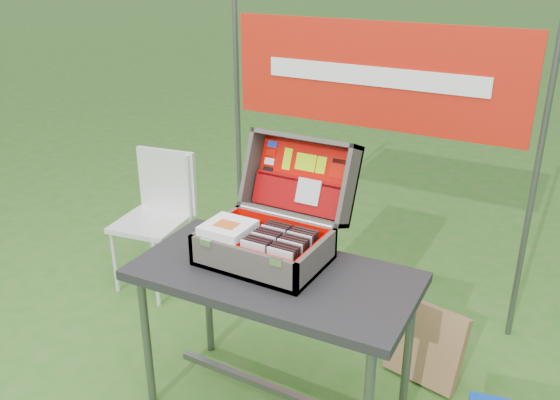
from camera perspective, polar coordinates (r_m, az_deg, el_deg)
The scene contains 84 objects.
table at distance 2.58m, azimuth -0.55°, elevation -13.79°, with size 1.14×0.57×0.71m, color #282829, non-canonical shape.
table_top at distance 2.39m, azimuth -0.58°, elevation -7.32°, with size 1.14×0.57×0.04m, color #282829.
table_leg_fl at distance 2.70m, azimuth -12.70°, elevation -13.10°, with size 0.04×0.04×0.67m, color #59595B.
table_leg_bl at distance 2.98m, azimuth -6.94°, elevation -8.88°, with size 0.04×0.04×0.67m, color #59595B.
table_leg_br at distance 2.60m, azimuth 12.14°, elevation -14.59°, with size 0.04×0.04×0.67m, color #59595B.
table_brace at distance 2.72m, azimuth -0.53°, elevation -17.77°, with size 0.99×0.03×0.03m, color #59595B.
suitcase at distance 2.41m, azimuth -0.86°, elevation -0.73°, with size 0.50×0.51×0.44m, color #645D55, non-canonical shape.
suitcase_base_bottom at distance 2.45m, azimuth -1.55°, elevation -5.70°, with size 0.50×0.35×0.02m, color #645D55.
suitcase_base_wall_front at distance 2.30m, azimuth -3.72°, elevation -6.18°, with size 0.50×0.02×0.13m, color #645D55.
suitcase_base_wall_back at distance 2.56m, azimuth 0.37°, elevation -3.03°, with size 0.50×0.02×0.13m, color #645D55.
suitcase_base_wall_left at distance 2.55m, azimuth -6.16°, elevation -3.29°, with size 0.02×0.35×0.13m, color #645D55.
suitcase_base_wall_right at distance 2.33m, azimuth 3.49°, elevation -5.85°, with size 0.02×0.35×0.13m, color #645D55.
suitcase_liner_floor at distance 2.45m, azimuth -1.55°, elevation -5.44°, with size 0.46×0.32×0.01m, color #CA0702.
suitcase_latch_left at distance 2.35m, azimuth -7.15°, elevation -4.11°, with size 0.05×0.01×0.03m, color silver.
suitcase_latch_right at distance 2.19m, azimuth -0.39°, elevation -6.01°, with size 0.05×0.01×0.03m, color silver.
suitcase_hinge at distance 2.54m, azimuth 0.49°, elevation -1.60°, with size 0.02×0.02×0.45m, color silver.
suitcase_lid_back at distance 2.64m, azimuth 2.39°, elevation 2.17°, with size 0.50×0.35×0.02m, color #645D55.
suitcase_lid_rim_far at distance 2.59m, azimuth 2.55°, elevation 5.88°, with size 0.50×0.02×0.13m, color #645D55.
suitcase_lid_rim_near at distance 2.59m, azimuth 1.19°, elevation -1.39°, with size 0.50×0.02×0.13m, color #645D55.
suitcase_lid_rim_left at distance 2.70m, azimuth -2.62°, elevation 3.12°, with size 0.02×0.35×0.13m, color #645D55.
suitcase_lid_rim_right at distance 2.49m, azimuth 6.71°, elevation 1.28°, with size 0.02×0.35×0.13m, color #645D55.
suitcase_lid_liner at distance 2.63m, azimuth 2.28°, elevation 2.18°, with size 0.45×0.31×0.01m, color #CA0702.
suitcase_liner_wall_front at distance 2.31m, azimuth -3.55°, elevation -5.84°, with size 0.46×0.01×0.11m, color #CA0702.
suitcase_liner_wall_back at distance 2.54m, azimuth 0.23°, elevation -2.94°, with size 0.46×0.01×0.11m, color #CA0702.
suitcase_liner_wall_left at distance 2.53m, azimuth -5.94°, elevation -3.15°, with size 0.01×0.32×0.11m, color #CA0702.
suitcase_liner_wall_right at distance 2.33m, azimuth 3.22°, elevation -5.56°, with size 0.01×0.32×0.11m, color #CA0702.
suitcase_lid_pocket at distance 2.61m, azimuth 1.77°, elevation 0.45°, with size 0.44×0.14×0.03m, color #840406.
suitcase_pocket_edge at distance 2.60m, azimuth 2.00°, elevation 1.98°, with size 0.43×0.02×0.02m, color #840406.
suitcase_pocket_cd at distance 2.57m, azimuth 2.75°, elevation 0.82°, with size 0.11×0.11×0.01m, color silver.
lid_sticker_cc_a at distance 2.70m, azimuth -0.73°, elevation 5.42°, with size 0.05×0.03×0.00m, color #1933B2.
lid_sticker_cc_b at distance 2.70m, azimuth -0.88°, elevation 4.58°, with size 0.05×0.03×0.00m, color #BD0C00.
lid_sticker_cc_c at distance 2.70m, azimuth -1.03°, elevation 3.75°, with size 0.05×0.03×0.00m, color white.
lid_sticker_cc_d at distance 2.70m, azimuth -1.19°, elevation 2.91°, with size 0.05×0.03×0.00m, color black.
lid_card_neon_tall at distance 2.66m, azimuth 0.71°, elevation 3.97°, with size 0.04×0.10×0.00m, color #B3E606.
lid_card_neon_main at distance 2.62m, azimuth 2.49°, elevation 3.64°, with size 0.10×0.08×0.00m, color #B3E606.
lid_card_neon_small at distance 2.59m, azimuth 3.98°, elevation 3.37°, with size 0.04×0.08×0.00m, color #B3E606.
lid_sticker_band at distance 2.55m, azimuth 5.76°, elevation 3.03°, with size 0.09×0.09×0.00m, color #BD0C00.
lid_sticker_band_bar at distance 2.55m, azimuth 5.89°, elevation 3.70°, with size 0.08×0.02×0.00m, color black.
cd_left_0 at distance 2.30m, azimuth -2.61°, elevation -5.53°, with size 0.11×0.01×0.13m, color silver.
cd_left_1 at distance 2.32m, azimuth -2.36°, elevation -5.33°, with size 0.11×0.01×0.13m, color black.
cd_left_2 at distance 2.33m, azimuth -2.10°, elevation -5.14°, with size 0.11×0.01×0.13m, color black.
cd_left_3 at distance 2.35m, azimuth -1.85°, elevation -4.94°, with size 0.11×0.01×0.13m, color black.
cd_left_4 at distance 2.36m, azimuth -1.61°, elevation -4.75°, with size 0.11×0.01×0.13m, color silver.
cd_left_5 at distance 2.38m, azimuth -1.36°, elevation -4.56°, with size 0.11×0.01×0.13m, color black.
cd_left_6 at distance 2.39m, azimuth -1.12°, elevation -4.38°, with size 0.11×0.01×0.13m, color black.
cd_left_7 at distance 2.41m, azimuth -0.89°, elevation -4.20°, with size 0.11×0.01×0.13m, color black.
cd_left_8 at distance 2.42m, azimuth -0.65°, elevation -4.01°, with size 0.11×0.01×0.13m, color silver.
cd_left_9 at distance 2.44m, azimuth -0.42°, elevation -3.83°, with size 0.11×0.01×0.13m, color black.
cd_left_10 at distance 2.45m, azimuth -0.19°, elevation -3.66°, with size 0.11×0.01×0.13m, color black.
cd_left_11 at distance 2.47m, azimuth 0.03°, elevation -3.48°, with size 0.11×0.01×0.13m, color black.
cd_right_0 at distance 2.25m, azimuth -0.01°, elevation -6.25°, with size 0.11×0.01×0.13m, color silver.
cd_right_1 at distance 2.26m, azimuth 0.23°, elevation -6.04°, with size 0.11×0.01×0.13m, color black.
cd_right_2 at distance 2.28m, azimuth 0.47°, elevation -5.83°, with size 0.11×0.01×0.13m, color black.
cd_right_3 at distance 2.29m, azimuth 0.71°, elevation -5.63°, with size 0.11×0.01×0.13m, color black.
cd_right_4 at distance 2.31m, azimuth 0.94°, elevation -5.43°, with size 0.11×0.01×0.13m, color silver.
cd_right_5 at distance 2.32m, azimuth 1.18°, elevation -5.23°, with size 0.11×0.01×0.13m, color black.
cd_right_6 at distance 2.34m, azimuth 1.40°, elevation -5.04°, with size 0.11×0.01×0.13m, color black.
cd_right_7 at distance 2.35m, azimuth 1.63°, elevation -4.84°, with size 0.11×0.01×0.13m, color black.
cd_right_8 at distance 2.37m, azimuth 1.85°, elevation -4.65°, with size 0.11×0.01×0.13m, color silver.
cd_right_9 at distance 2.38m, azimuth 2.07°, elevation -4.47°, with size 0.11×0.01×0.13m, color black.
cd_right_10 at distance 2.40m, azimuth 2.29°, elevation -4.28°, with size 0.11×0.01×0.13m, color black.
cd_right_11 at distance 2.42m, azimuth 2.50°, elevation -4.10°, with size 0.11×0.01×0.13m, color black.
songbook_0 at distance 2.41m, azimuth -5.01°, elevation -2.99°, with size 0.19×0.19×0.01m, color white.
songbook_1 at distance 2.41m, azimuth -5.02°, elevation -2.89°, with size 0.19×0.19×0.01m, color white.
songbook_2 at distance 2.41m, azimuth -5.02°, elevation -2.78°, with size 0.19×0.19×0.01m, color white.
songbook_3 at distance 2.40m, azimuth -5.02°, elevation -2.67°, with size 0.19×0.19×0.01m, color white.
songbook_4 at distance 2.40m, azimuth -5.03°, elevation -2.56°, with size 0.19×0.19×0.01m, color white.
songbook_5 at distance 2.40m, azimuth -5.03°, elevation -2.46°, with size 0.19×0.19×0.01m, color white.
songbook_6 at distance 2.40m, azimuth -5.04°, elevation -2.35°, with size 0.19×0.19×0.01m, color white.
songbook_graphic at distance 2.39m, azimuth -5.18°, elevation -2.35°, with size 0.09×0.07×0.00m, color #D85919.
chair at distance 3.56m, azimuth -12.37°, elevation -2.33°, with size 0.37×0.41×0.82m, color silver, non-canonical shape.
chair_seat at distance 3.55m, azimuth -12.38°, elevation -2.20°, with size 0.37×0.37×0.03m, color silver.
chair_backrest at distance 3.60m, azimuth -10.80°, elevation 1.81°, with size 0.37×0.03×0.39m, color silver.
chair_leg_fl at distance 3.65m, azimuth -15.64°, elevation -5.56°, with size 0.02×0.02×0.42m, color silver.
chair_leg_fr at distance 3.45m, azimuth -11.83°, elevation -6.90°, with size 0.02×0.02×0.42m, color silver.
chair_leg_bl at distance 3.85m, azimuth -12.35°, elevation -3.67°, with size 0.02×0.02×0.42m, color silver.
chair_leg_br at distance 3.66m, azimuth -8.59°, elevation -4.82°, with size 0.02×0.02×0.42m, color silver.
chair_upright_left at distance 3.70m, azimuth -12.68°, elevation 2.09°, with size 0.02×0.02×0.39m, color silver.
chair_upright_right at distance 3.51m, azimuth -8.79°, elevation 1.22°, with size 0.02×0.02×0.39m, color silver.
cardboard_box at distance 2.95m, azimuth 13.89°, elevation -13.30°, with size 0.35×0.06×0.37m, color #9F7344.
banner_post_left at distance 3.65m, azimuth -4.04°, elevation 6.17°, with size 0.03×0.03×1.70m, color #59595B.
banner_post_right at distance 3.10m, azimuth 23.24°, elevation 1.24°, with size 0.03×0.03×1.70m, color #59595B.
banner at distance 3.15m, azimuth 8.91°, elevation 11.73°, with size 1.60×0.01×0.55m, color #B3190B.
banner_text at distance 3.14m, azimuth 8.83°, elevation 11.70°, with size 1.20×0.00×0.10m, color white.
Camera 1 is at (1.10, -1.81, 1.89)m, focal length 38.00 mm.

